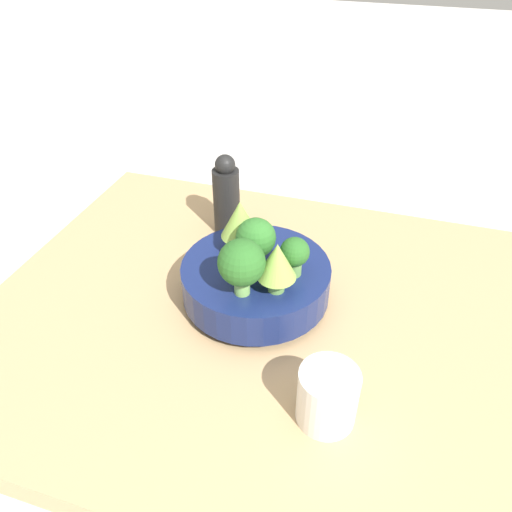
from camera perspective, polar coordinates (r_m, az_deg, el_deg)
The scene contains 10 objects.
ground_plane at distance 0.87m, azimuth -0.47°, elevation -8.01°, with size 6.00×6.00×0.00m, color silver.
table at distance 0.86m, azimuth -0.48°, elevation -7.00°, with size 0.89×0.75×0.04m.
bowl at distance 0.83m, azimuth -0.00°, elevation -2.82°, with size 0.25×0.25×0.07m.
romanesco_piece_near at distance 0.73m, azimuth 2.42°, elevation -0.75°, with size 0.06×0.06×0.09m.
broccoli_floret_front at distance 0.73m, azimuth -1.28°, elevation -0.94°, with size 0.07×0.07×0.09m.
romanesco_piece_far at distance 0.81m, azimuth -1.83°, elevation 4.04°, with size 0.06×0.06×0.10m.
broccoli_floret_center at distance 0.78m, azimuth -0.00°, elevation 1.95°, with size 0.06×0.06×0.09m.
broccoli_floret_right at distance 0.77m, azimuth 4.43°, elevation 0.23°, with size 0.05×0.05×0.07m.
cup at distance 0.68m, azimuth 8.16°, elevation -15.60°, with size 0.08×0.08×0.08m.
pepper_mill at distance 0.99m, azimuth -3.41°, elevation 6.81°, with size 0.05×0.05×0.17m.
Camera 1 is at (0.19, -0.59, 0.62)m, focal length 35.00 mm.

